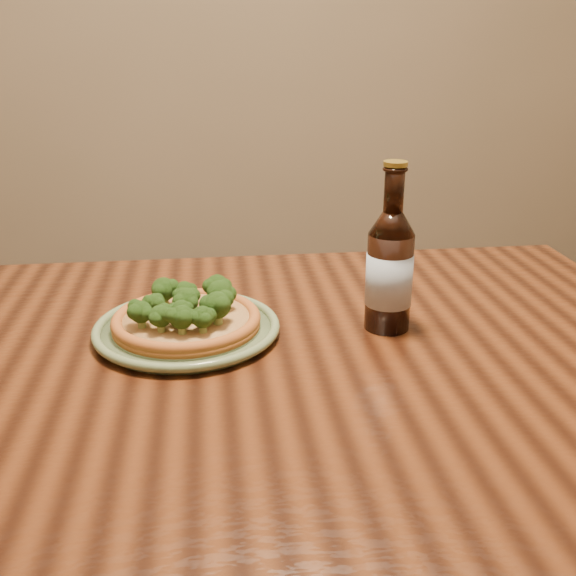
{
  "coord_description": "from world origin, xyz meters",
  "views": [
    {
      "loc": [
        0.09,
        -0.74,
        1.18
      ],
      "look_at": [
        0.2,
        0.18,
        0.82
      ],
      "focal_mm": 42.0,
      "sensor_mm": 36.0,
      "label": 1
    }
  ],
  "objects": [
    {
      "name": "table",
      "position": [
        0.0,
        0.1,
        0.66
      ],
      "size": [
        1.6,
        0.9,
        0.75
      ],
      "color": "#46210F",
      "rests_on": "ground"
    },
    {
      "name": "plate",
      "position": [
        0.05,
        0.19,
        0.76
      ],
      "size": [
        0.28,
        0.28,
        0.02
      ],
      "rotation": [
        0.0,
        0.0,
        -0.16
      ],
      "color": "#657A54",
      "rests_on": "table"
    },
    {
      "name": "pizza",
      "position": [
        0.05,
        0.19,
        0.78
      ],
      "size": [
        0.22,
        0.22,
        0.07
      ],
      "rotation": [
        0.0,
        0.0,
        0.33
      ],
      "color": "#A55A25",
      "rests_on": "plate"
    },
    {
      "name": "beer_bottle",
      "position": [
        0.35,
        0.18,
        0.84
      ],
      "size": [
        0.07,
        0.07,
        0.26
      ],
      "rotation": [
        0.0,
        0.0,
        -0.12
      ],
      "color": "black",
      "rests_on": "table"
    }
  ]
}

